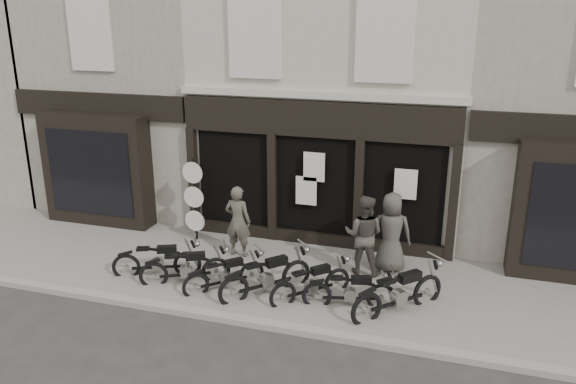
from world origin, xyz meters
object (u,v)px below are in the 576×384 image
(advert_sign_post, at_px, (195,203))
(man_centre, at_px, (364,235))
(motorcycle_2, at_px, (225,277))
(motorcycle_5, at_px, (350,294))
(motorcycle_4, at_px, (312,286))
(motorcycle_1, at_px, (186,270))
(motorcycle_6, at_px, (399,296))
(man_right, at_px, (391,232))
(man_left, at_px, (238,221))
(motorcycle_3, at_px, (267,279))
(motorcycle_0, at_px, (158,263))

(advert_sign_post, bearing_deg, man_centre, -7.59)
(motorcycle_2, bearing_deg, motorcycle_5, -42.47)
(motorcycle_4, height_order, advert_sign_post, advert_sign_post)
(motorcycle_1, bearing_deg, motorcycle_6, -26.49)
(motorcycle_1, height_order, man_right, man_right)
(motorcycle_6, height_order, man_left, man_left)
(motorcycle_5, height_order, motorcycle_6, motorcycle_6)
(motorcycle_3, height_order, motorcycle_5, motorcycle_3)
(motorcycle_2, xyz_separation_m, man_centre, (2.78, 1.67, 0.70))
(motorcycle_3, distance_m, motorcycle_5, 1.85)
(motorcycle_2, relative_size, motorcycle_3, 0.85)
(man_centre, bearing_deg, motorcycle_1, 25.53)
(motorcycle_6, distance_m, advert_sign_post, 6.13)
(motorcycle_3, xyz_separation_m, advert_sign_post, (-2.82, 2.28, 0.72))
(motorcycle_1, bearing_deg, man_right, -3.20)
(motorcycle_2, xyz_separation_m, motorcycle_5, (2.81, 0.05, 0.01))
(man_left, relative_size, man_centre, 0.96)
(motorcycle_6, bearing_deg, motorcycle_5, 136.47)
(advert_sign_post, bearing_deg, motorcycle_1, -68.41)
(advert_sign_post, bearing_deg, motorcycle_5, -25.51)
(motorcycle_0, distance_m, motorcycle_3, 2.74)
(motorcycle_4, bearing_deg, man_right, 5.80)
(motorcycle_0, xyz_separation_m, motorcycle_4, (3.72, -0.02, -0.01))
(motorcycle_2, relative_size, man_right, 0.80)
(motorcycle_5, distance_m, motorcycle_6, 1.00)
(motorcycle_6, xyz_separation_m, man_right, (-0.44, 1.88, 0.64))
(motorcycle_0, xyz_separation_m, man_left, (1.40, 1.56, 0.64))
(motorcycle_2, bearing_deg, motorcycle_1, 135.24)
(motorcycle_3, height_order, motorcycle_6, motorcycle_6)
(motorcycle_5, relative_size, man_right, 1.01)
(motorcycle_5, xyz_separation_m, man_centre, (-0.02, 1.62, 0.70))
(motorcycle_1, height_order, advert_sign_post, advert_sign_post)
(motorcycle_0, height_order, man_centre, man_centre)
(motorcycle_0, relative_size, motorcycle_4, 1.21)
(motorcycle_4, xyz_separation_m, advert_sign_post, (-3.80, 2.18, 0.77))
(motorcycle_2, relative_size, man_left, 0.85)
(motorcycle_1, relative_size, man_right, 0.98)
(motorcycle_3, bearing_deg, man_left, 81.27)
(motorcycle_1, relative_size, man_centre, 0.99)
(motorcycle_3, bearing_deg, advert_sign_post, 93.64)
(motorcycle_6, bearing_deg, motorcycle_4, 131.80)
(motorcycle_0, bearing_deg, motorcycle_6, -24.62)
(motorcycle_4, height_order, motorcycle_5, motorcycle_4)
(motorcycle_6, bearing_deg, motorcycle_2, 135.06)
(motorcycle_3, xyz_separation_m, man_right, (2.41, 1.92, 0.65))
(motorcycle_1, distance_m, man_centre, 4.16)
(motorcycle_0, height_order, motorcycle_3, motorcycle_3)
(motorcycle_5, distance_m, man_centre, 1.76)
(motorcycle_1, height_order, motorcycle_6, motorcycle_6)
(motorcycle_1, bearing_deg, man_centre, -3.74)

